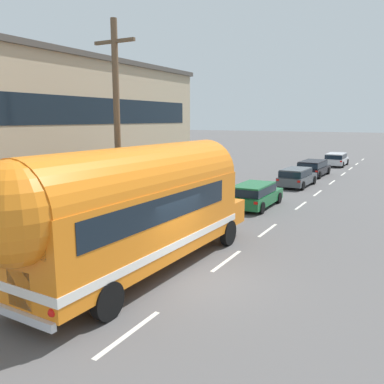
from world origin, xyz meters
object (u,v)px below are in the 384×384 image
at_px(painted_bus, 133,206).
at_px(car_third, 313,167).
at_px(utility_pole, 117,133).
at_px(car_second, 297,176).
at_px(car_lead, 255,194).
at_px(car_fourth, 336,159).

distance_m(painted_bus, car_third, 26.01).
distance_m(utility_pole, car_second, 17.94).
distance_m(utility_pole, car_lead, 10.11).
xyz_separation_m(car_second, car_third, (-0.17, 6.27, 0.02)).
bearing_deg(car_lead, painted_bus, -88.91).
xyz_separation_m(utility_pole, car_lead, (2.18, 9.18, -3.64)).
xyz_separation_m(painted_bus, car_lead, (-0.22, 11.48, -1.52)).
xyz_separation_m(car_lead, car_third, (0.05, 14.49, 0.01)).
distance_m(utility_pole, car_fourth, 32.95).
relative_size(car_second, car_third, 0.93).
height_order(painted_bus, car_fourth, painted_bus).
relative_size(utility_pole, car_third, 1.75).
height_order(utility_pole, painted_bus, utility_pole).
relative_size(car_lead, car_third, 0.94).
bearing_deg(car_second, painted_bus, -90.02).
bearing_deg(car_third, car_fourth, 87.26).
bearing_deg(utility_pole, car_second, 82.13).
height_order(painted_bus, car_third, painted_bus).
bearing_deg(car_lead, car_fourth, 88.82).
bearing_deg(utility_pole, car_third, 84.61).
xyz_separation_m(painted_bus, car_fourth, (0.26, 34.93, -1.51)).
height_order(painted_bus, car_lead, painted_bus).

